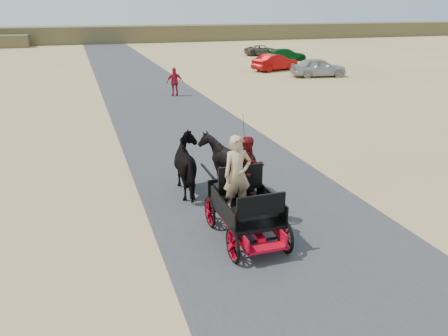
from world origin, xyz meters
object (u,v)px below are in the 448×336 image
object	(u,v)px
carriage	(245,224)
pedestrian	(175,82)
car_c	(287,55)
horse_right	(227,162)
horse_left	(191,166)
car_a	(318,67)
car_d	(263,50)
car_b	(275,62)

from	to	relation	value
carriage	pedestrian	size ratio (longest dim) A/B	1.39
pedestrian	car_c	size ratio (longest dim) A/B	0.42
horse_right	car_c	size ratio (longest dim) A/B	0.42
horse_left	car_a	size ratio (longest dim) A/B	0.47
car_a	horse_right	bearing A→B (deg)	151.75
carriage	horse_right	distance (m)	3.09
horse_left	car_d	world-z (taller)	horse_left
carriage	car_b	xyz separation A→B (m)	(12.83, 26.19, 0.33)
horse_right	car_d	size ratio (longest dim) A/B	0.42
horse_left	car_c	size ratio (longest dim) A/B	0.49
carriage	horse_left	world-z (taller)	horse_left
car_c	car_d	distance (m)	5.46
car_b	horse_right	bearing A→B (deg)	134.00
horse_right	horse_left	bearing A→B (deg)	0.00
car_c	car_d	bearing A→B (deg)	8.92
horse_left	car_b	size ratio (longest dim) A/B	0.48
carriage	car_c	size ratio (longest dim) A/B	0.59
pedestrian	car_b	size ratio (longest dim) A/B	0.41
car_a	car_d	distance (m)	16.17
pedestrian	horse_right	bearing A→B (deg)	82.71
horse_right	car_a	distance (m)	23.52
horse_right	pedestrian	distance (m)	14.80
pedestrian	car_a	xyz separation A→B (m)	(12.33, 4.20, -0.14)
horse_left	car_d	distance (m)	38.96
horse_right	pedestrian	bearing A→B (deg)	-96.49
car_c	pedestrian	bearing A→B (deg)	140.73
horse_left	car_b	bearing A→B (deg)	-119.98
pedestrian	car_a	world-z (taller)	pedestrian
car_a	car_d	bearing A→B (deg)	0.56
horse_left	car_d	size ratio (longest dim) A/B	0.50
car_d	horse_right	bearing A→B (deg)	158.84
horse_right	car_b	xyz separation A→B (m)	(12.28, 23.19, -0.16)
car_a	horse_left	bearing A→B (deg)	149.65
car_b	car_d	distance (m)	12.37
pedestrian	car_a	distance (m)	13.02
horse_right	pedestrian	xyz separation A→B (m)	(1.67, 14.70, 0.01)
car_c	car_d	size ratio (longest dim) A/B	1.01
car_a	car_d	size ratio (longest dim) A/B	1.05
carriage	car_d	world-z (taller)	car_d
horse_right	car_b	distance (m)	26.24
car_c	horse_right	bearing A→B (deg)	156.59
car_b	horse_left	bearing A→B (deg)	131.92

